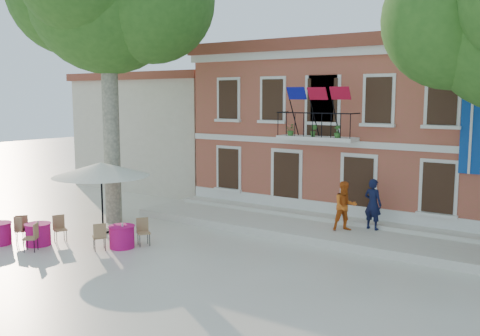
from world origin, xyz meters
The scene contains 9 objects.
ground centered at (0.00, 0.00, 0.00)m, with size 90.00×90.00×0.00m, color beige.
main_building centered at (2.00, 9.99, 3.78)m, with size 13.50×9.59×7.50m.
neighbor_west centered at (-9.50, 11.00, 3.22)m, with size 9.40×9.40×6.40m.
terrace centered at (2.00, 4.40, 0.15)m, with size 14.00×3.40×0.30m, color silver.
patio_umbrella centered at (-4.16, -0.07, 2.41)m, with size 3.61×3.61×2.68m.
pedestrian_navy centered at (4.56, 5.03, 1.24)m, with size 0.68×0.45×1.87m, color black.
pedestrian_orange centered at (3.79, 4.29, 1.20)m, with size 0.87×0.68×1.80m, color orange.
cafe_table_0 centered at (-4.62, -2.56, 0.43)m, with size 1.72×1.86×0.95m.
cafe_table_1 centered at (-1.98, -1.15, 0.42)m, with size 1.42×1.83×0.95m.
Camera 1 is at (11.39, -13.49, 5.14)m, focal length 40.00 mm.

